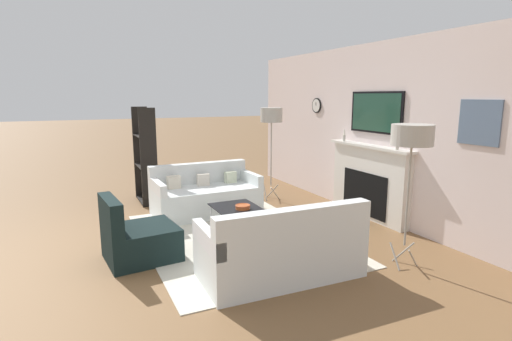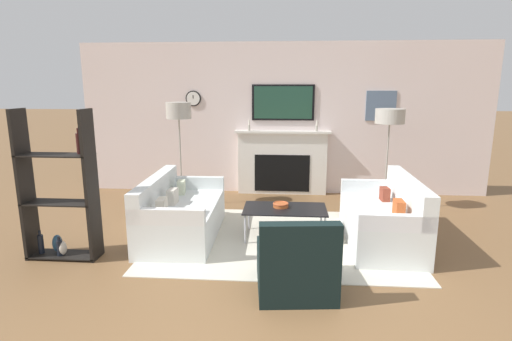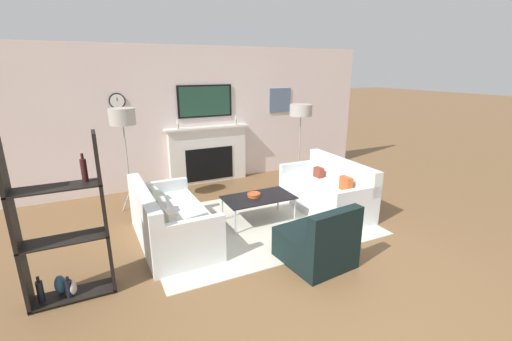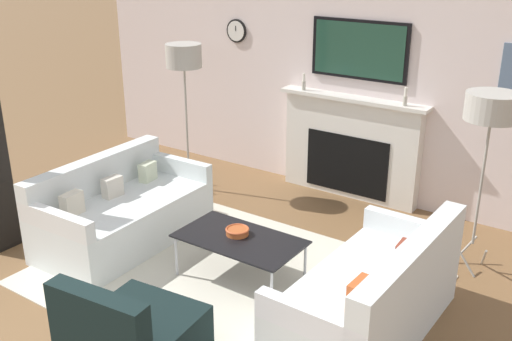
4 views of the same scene
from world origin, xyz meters
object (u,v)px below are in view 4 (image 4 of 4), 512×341
(couch_left, at_px, (121,213))
(coffee_table, at_px, (240,241))
(couch_right, at_px, (372,299))
(floor_lamp_left, at_px, (184,58))
(decorative_bowl, at_px, (237,231))
(floor_lamp_right, at_px, (492,109))
(armchair, at_px, (132,341))

(couch_left, relative_size, coffee_table, 1.58)
(couch_right, bearing_deg, coffee_table, 177.02)
(coffee_table, relative_size, floor_lamp_left, 0.63)
(couch_left, relative_size, couch_right, 0.99)
(couch_left, bearing_deg, decorative_bowl, 4.69)
(couch_left, relative_size, floor_lamp_right, 1.05)
(floor_lamp_left, bearing_deg, armchair, -55.98)
(couch_left, relative_size, decorative_bowl, 8.22)
(decorative_bowl, bearing_deg, armchair, -83.25)
(coffee_table, xyz_separation_m, floor_lamp_right, (1.58, 1.32, 1.09))
(couch_left, xyz_separation_m, armchair, (1.48, -1.31, -0.03))
(couch_left, distance_m, couch_right, 2.61)
(armchair, height_order, coffee_table, armchair)
(armchair, height_order, decorative_bowl, armchair)
(couch_right, distance_m, decorative_bowl, 1.31)
(couch_left, distance_m, floor_lamp_left, 1.89)
(coffee_table, xyz_separation_m, decorative_bowl, (-0.06, 0.04, 0.06))
(couch_left, height_order, armchair, couch_left)
(floor_lamp_left, xyz_separation_m, floor_lamp_right, (3.28, 0.00, -0.07))
(couch_left, distance_m, coffee_table, 1.37)
(coffee_table, height_order, floor_lamp_left, floor_lamp_left)
(decorative_bowl, bearing_deg, couch_right, -4.76)
(armchair, relative_size, floor_lamp_right, 0.54)
(decorative_bowl, bearing_deg, floor_lamp_left, 142.26)
(couch_right, distance_m, floor_lamp_left, 3.48)
(couch_left, height_order, coffee_table, couch_left)
(decorative_bowl, relative_size, floor_lamp_right, 0.13)
(decorative_bowl, height_order, floor_lamp_left, floor_lamp_left)
(couch_right, height_order, armchair, couch_right)
(decorative_bowl, bearing_deg, coffee_table, -37.70)
(armchair, bearing_deg, couch_left, 138.49)
(couch_right, distance_m, armchair, 1.73)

